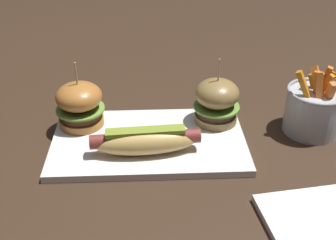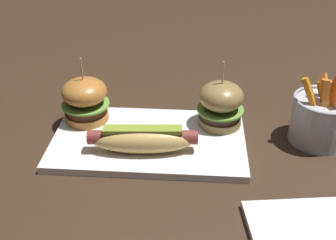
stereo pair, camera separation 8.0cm
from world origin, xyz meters
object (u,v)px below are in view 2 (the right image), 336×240
Objects in this scene: slider_right at (221,104)px; hot_dog at (143,139)px; platter_main at (149,140)px; slider_left at (85,99)px; fries_bucket at (321,118)px.

hot_dog is at bearing -144.06° from slider_right.
platter_main is 0.15m from slider_left.
hot_dog is 1.46× the size of slider_right.
fries_bucket is at bearing 13.56° from hot_dog.
slider_left is at bearing 177.16° from fries_bucket.
slider_left is 0.99× the size of slider_right.
slider_right is at bearing 173.09° from fries_bucket.
slider_right is (0.27, 0.00, 0.00)m from slider_left.
hot_dog reaches higher than platter_main.
platter_main is at bearing -173.78° from fries_bucket.
slider_right reaches higher than slider_left.
fries_bucket reaches higher than platter_main.
slider_right reaches higher than hot_dog.
slider_right is at bearing 23.23° from platter_main.
fries_bucket is at bearing -2.84° from slider_left.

